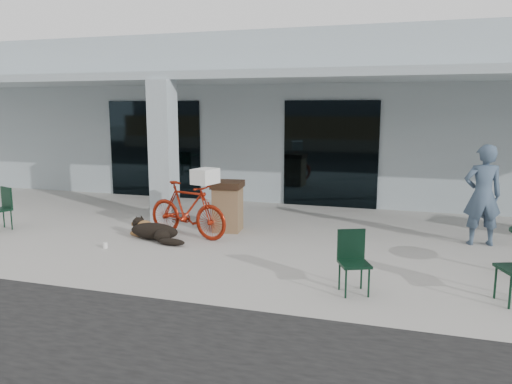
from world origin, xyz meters
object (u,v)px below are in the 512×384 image
(bicycle, at_px, (187,210))
(trash_receptacle, at_px, (228,206))
(person, at_px, (483,195))
(dog, at_px, (154,230))
(cafe_chair_far_a, at_px, (354,263))

(bicycle, relative_size, trash_receptacle, 1.76)
(bicycle, distance_m, trash_receptacle, 0.92)
(bicycle, xyz_separation_m, person, (5.43, 1.11, 0.39))
(trash_receptacle, bearing_deg, bicycle, -129.03)
(dog, bearing_deg, trash_receptacle, 67.32)
(bicycle, bearing_deg, cafe_chair_far_a, -107.63)
(bicycle, distance_m, person, 5.56)
(dog, xyz_separation_m, cafe_chair_far_a, (4.00, -1.70, 0.24))
(cafe_chair_far_a, relative_size, trash_receptacle, 0.84)
(bicycle, relative_size, dog, 1.60)
(dog, distance_m, trash_receptacle, 1.59)
(bicycle, relative_size, cafe_chair_far_a, 2.11)
(dog, height_order, person, person)
(cafe_chair_far_a, bearing_deg, bicycle, 125.55)
(bicycle, xyz_separation_m, dog, (-0.52, -0.39, -0.36))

